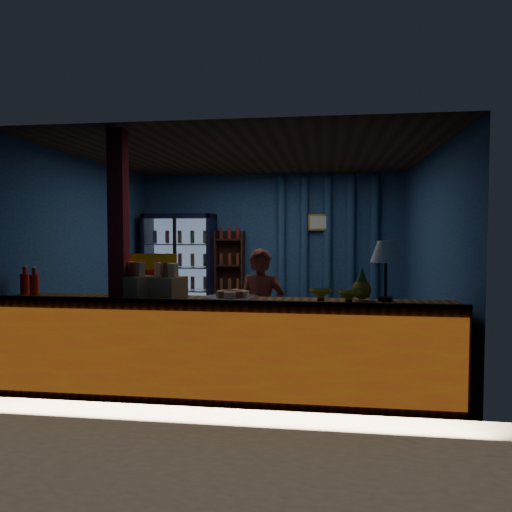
{
  "coord_description": "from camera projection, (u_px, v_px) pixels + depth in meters",
  "views": [
    {
      "loc": [
        0.97,
        -6.57,
        1.62
      ],
      "look_at": [
        0.08,
        -0.2,
        1.28
      ],
      "focal_mm": 35.0,
      "sensor_mm": 36.0,
      "label": 1
    }
  ],
  "objects": [
    {
      "name": "curtain_folds",
      "position": [
        327.0,
        248.0,
        8.63
      ],
      "size": [
        1.74,
        0.14,
        2.5
      ],
      "color": "navy",
      "rests_on": "room_walls"
    },
    {
      "name": "bottle_shelf",
      "position": [
        230.0,
        277.0,
        8.81
      ],
      "size": [
        0.5,
        0.28,
        1.6
      ],
      "color": "#3B1D12",
      "rests_on": "ground"
    },
    {
      "name": "side_table",
      "position": [
        344.0,
        317.0,
        7.92
      ],
      "size": [
        0.62,
        0.53,
        0.58
      ],
      "color": "#3B1D12",
      "rests_on": "ground"
    },
    {
      "name": "ground",
      "position": [
        252.0,
        350.0,
        6.72
      ],
      "size": [
        4.6,
        4.6,
        0.0
      ],
      "primitive_type": "plane",
      "color": "#515154",
      "rests_on": "ground"
    },
    {
      "name": "snack_box_left",
      "position": [
        166.0,
        286.0,
        4.91
      ],
      "size": [
        0.4,
        0.36,
        0.35
      ],
      "color": "#A48A4F",
      "rests_on": "counter"
    },
    {
      "name": "support_post",
      "position": [
        119.0,
        262.0,
        4.91
      ],
      "size": [
        0.16,
        0.16,
        2.6
      ],
      "primitive_type": "cube",
      "color": "maroon",
      "rests_on": "ground"
    },
    {
      "name": "counter",
      "position": [
        224.0,
        349.0,
        4.8
      ],
      "size": [
        4.4,
        0.57,
        0.99
      ],
      "color": "brown",
      "rests_on": "ground"
    },
    {
      "name": "snack_box_centre",
      "position": [
        135.0,
        285.0,
        4.94
      ],
      "size": [
        0.42,
        0.39,
        0.35
      ],
      "color": "#A48A4F",
      "rests_on": "counter"
    },
    {
      "name": "beverage_cooler",
      "position": [
        181.0,
        269.0,
        8.78
      ],
      "size": [
        1.2,
        0.62,
        1.9
      ],
      "color": "black",
      "rests_on": "ground"
    },
    {
      "name": "room_walls",
      "position": [
        252.0,
        234.0,
        6.63
      ],
      "size": [
        4.6,
        4.6,
        4.6
      ],
      "color": "navy",
      "rests_on": "ground"
    },
    {
      "name": "green_chair",
      "position": [
        352.0,
        316.0,
        7.84
      ],
      "size": [
        0.81,
        0.81,
        0.54
      ],
      "primitive_type": "imported",
      "rotation": [
        0.0,
        0.0,
        3.79
      ],
      "color": "#59B36E",
      "rests_on": "ground"
    },
    {
      "name": "pineapple",
      "position": [
        362.0,
        287.0,
        4.74
      ],
      "size": [
        0.18,
        0.18,
        0.31
      ],
      "color": "olive",
      "rests_on": "counter"
    },
    {
      "name": "framed_picture",
      "position": [
        319.0,
        222.0,
        8.58
      ],
      "size": [
        0.36,
        0.04,
        0.28
      ],
      "color": "gold",
      "rests_on": "room_walls"
    },
    {
      "name": "dirt_apron",
      "position": [
        159.0,
        503.0,
        2.96
      ],
      "size": [
        5.6,
        5.6,
        0.0
      ],
      "primitive_type": "plane",
      "color": "brown",
      "rests_on": "ground"
    },
    {
      "name": "shopkeeper",
      "position": [
        261.0,
        314.0,
        5.37
      ],
      "size": [
        0.54,
        0.38,
        1.42
      ],
      "primitive_type": "imported",
      "rotation": [
        0.0,
        0.0,
        -0.07
      ],
      "color": "maroon",
      "rests_on": "ground"
    },
    {
      "name": "yellow_sign",
      "position": [
        150.0,
        275.0,
        5.1
      ],
      "size": [
        0.54,
        0.19,
        0.43
      ],
      "color": "yellow",
      "rests_on": "counter"
    },
    {
      "name": "table_lamp",
      "position": [
        386.0,
        254.0,
        4.67
      ],
      "size": [
        0.29,
        0.29,
        0.57
      ],
      "color": "black",
      "rests_on": "counter"
    },
    {
      "name": "banana_bunches",
      "position": [
        335.0,
        294.0,
        4.57
      ],
      "size": [
        0.48,
        0.29,
        0.16
      ],
      "color": "gold",
      "rests_on": "counter"
    },
    {
      "name": "pastry_tray",
      "position": [
        232.0,
        296.0,
        4.83
      ],
      "size": [
        0.51,
        0.51,
        0.08
      ],
      "color": "silver",
      "rests_on": "counter"
    },
    {
      "name": "soda_bottles",
      "position": [
        29.0,
        283.0,
        5.13
      ],
      "size": [
        0.25,
        0.17,
        0.3
      ],
      "color": "red",
      "rests_on": "counter"
    }
  ]
}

